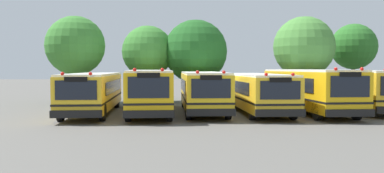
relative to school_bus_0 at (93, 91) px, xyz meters
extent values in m
plane|color=#595651|center=(8.27, -0.01, -1.35)|extent=(160.00, 160.00, 0.00)
cube|color=yellow|center=(0.00, 0.03, -0.02)|extent=(2.41, 10.53, 1.95)
cube|color=white|center=(0.00, 0.03, 1.01)|extent=(2.37, 10.32, 0.12)
cube|color=black|center=(0.00, -5.31, -0.82)|extent=(2.46, 0.16, 0.36)
cube|color=black|center=(0.00, -5.26, 0.33)|extent=(1.97, 0.06, 0.94)
cube|color=black|center=(1.22, 0.33, 0.29)|extent=(0.04, 8.21, 0.70)
cube|color=black|center=(-1.22, 0.33, 0.29)|extent=(0.04, 8.21, 0.70)
cube|color=black|center=(0.00, 0.03, -0.41)|extent=(2.44, 10.64, 0.10)
sphere|color=red|center=(0.67, -5.09, 1.11)|extent=(0.18, 0.18, 0.18)
sphere|color=red|center=(-0.66, -5.09, 1.11)|extent=(0.18, 0.18, 0.18)
cube|color=black|center=(0.00, -5.27, 0.85)|extent=(1.08, 0.08, 0.24)
cylinder|color=black|center=(1.07, -3.84, -0.85)|extent=(0.28, 1.00, 1.00)
cylinder|color=black|center=(-1.06, -3.84, -0.85)|extent=(0.28, 1.00, 1.00)
cylinder|color=black|center=(1.06, 3.49, -0.85)|extent=(0.28, 1.00, 1.00)
cylinder|color=black|center=(-1.07, 3.49, -0.85)|extent=(0.28, 1.00, 1.00)
cube|color=yellow|center=(3.36, -0.11, 0.08)|extent=(2.63, 10.89, 2.14)
cube|color=white|center=(3.36, -0.11, 1.21)|extent=(2.58, 10.68, 0.12)
cube|color=black|center=(3.47, -5.60, -0.82)|extent=(2.46, 0.21, 0.36)
cube|color=black|center=(3.47, -5.55, 0.46)|extent=(1.98, 0.10, 1.03)
cube|color=black|center=(4.58, 0.22, 0.42)|extent=(0.21, 8.46, 0.77)
cube|color=black|center=(2.13, 0.17, 0.42)|extent=(0.21, 8.46, 0.77)
cube|color=black|center=(3.36, -0.11, -0.35)|extent=(2.66, 11.00, 0.10)
sphere|color=red|center=(4.13, -5.37, 1.31)|extent=(0.18, 0.18, 0.18)
sphere|color=red|center=(2.81, -5.40, 1.31)|extent=(0.18, 0.18, 0.18)
cube|color=black|center=(3.47, -5.56, 1.05)|extent=(1.09, 0.10, 0.24)
cylinder|color=black|center=(4.51, -4.11, -0.85)|extent=(0.30, 1.01, 1.00)
cylinder|color=black|center=(2.38, -4.15, -0.85)|extent=(0.30, 1.01, 1.00)
cylinder|color=black|center=(4.35, 3.53, -0.85)|extent=(0.30, 1.01, 1.00)
cylinder|color=black|center=(2.22, 3.49, -0.85)|extent=(0.30, 1.01, 1.00)
cube|color=yellow|center=(6.68, -0.02, 0.01)|extent=(2.67, 10.11, 2.02)
cube|color=white|center=(6.68, -0.02, 1.08)|extent=(2.61, 9.91, 0.12)
cube|color=black|center=(6.54, -5.11, -0.82)|extent=(2.45, 0.22, 0.36)
cube|color=black|center=(6.54, -5.06, 0.38)|extent=(1.97, 0.11, 0.97)
cube|color=black|center=(7.91, 0.25, 0.34)|extent=(0.25, 7.84, 0.73)
cube|color=black|center=(5.46, 0.32, 0.34)|extent=(0.25, 7.84, 0.73)
cube|color=black|center=(6.68, -0.02, -0.39)|extent=(2.69, 10.21, 0.10)
sphere|color=red|center=(7.21, -4.91, 1.18)|extent=(0.18, 0.18, 0.18)
sphere|color=red|center=(5.89, -4.87, 1.18)|extent=(0.18, 0.18, 0.18)
cube|color=black|center=(6.54, -5.07, 0.92)|extent=(1.08, 0.11, 0.24)
cylinder|color=black|center=(7.64, -3.67, -0.85)|extent=(0.31, 1.01, 1.00)
cylinder|color=black|center=(5.52, -3.61, -0.85)|extent=(0.31, 1.01, 1.00)
cylinder|color=black|center=(7.82, 3.18, -0.85)|extent=(0.31, 1.01, 1.00)
cylinder|color=black|center=(5.70, 3.24, -0.85)|extent=(0.31, 1.01, 1.00)
cube|color=yellow|center=(9.98, -0.09, -0.04)|extent=(2.58, 10.90, 1.91)
cube|color=white|center=(9.98, -0.09, 0.97)|extent=(2.52, 10.69, 0.12)
cube|color=black|center=(9.91, -5.60, -0.82)|extent=(2.50, 0.19, 0.36)
cube|color=black|center=(9.91, -5.55, 0.30)|extent=(2.01, 0.08, 0.92)
cube|color=black|center=(11.23, 0.19, 0.26)|extent=(0.14, 8.48, 0.69)
cube|color=black|center=(8.74, 0.22, 0.26)|extent=(0.14, 8.48, 0.69)
cube|color=black|center=(9.98, -0.09, -0.42)|extent=(2.60, 11.01, 0.10)
sphere|color=red|center=(10.59, -5.39, 1.07)|extent=(0.18, 0.18, 0.18)
sphere|color=red|center=(9.24, -5.37, 1.07)|extent=(0.18, 0.18, 0.18)
cube|color=black|center=(9.91, -5.56, 0.81)|extent=(1.10, 0.09, 0.24)
cylinder|color=black|center=(11.02, -4.14, -0.85)|extent=(0.29, 1.00, 1.00)
cylinder|color=black|center=(8.85, -4.12, -0.85)|extent=(0.29, 1.00, 1.00)
cylinder|color=black|center=(11.11, 3.53, -0.85)|extent=(0.29, 1.00, 1.00)
cylinder|color=black|center=(8.94, 3.56, -0.85)|extent=(0.29, 1.00, 1.00)
cube|color=yellow|center=(13.25, -0.15, 0.09)|extent=(2.53, 11.41, 2.18)
cube|color=white|center=(13.25, -0.15, 1.24)|extent=(2.48, 11.18, 0.12)
cube|color=black|center=(13.31, -5.91, -0.82)|extent=(2.47, 0.18, 0.36)
cube|color=black|center=(13.31, -5.86, 0.48)|extent=(1.99, 0.08, 1.04)
cube|color=black|center=(14.48, 0.16, 0.44)|extent=(0.13, 8.88, 0.78)
cube|color=black|center=(12.02, 0.14, 0.44)|extent=(0.13, 8.88, 0.78)
cube|color=black|center=(13.25, -0.15, -0.34)|extent=(2.56, 11.53, 0.10)
sphere|color=red|center=(13.98, -5.69, 1.34)|extent=(0.18, 0.18, 0.18)
sphere|color=red|center=(12.64, -5.70, 1.34)|extent=(0.18, 0.18, 0.18)
cube|color=black|center=(13.31, -5.87, 1.08)|extent=(1.09, 0.09, 0.24)
cylinder|color=black|center=(14.37, -4.43, -0.85)|extent=(0.29, 1.00, 1.00)
cylinder|color=black|center=(12.22, -4.45, -0.85)|extent=(0.29, 1.00, 1.00)
cylinder|color=black|center=(14.29, 3.76, -0.85)|extent=(0.29, 1.00, 1.00)
cylinder|color=black|center=(12.14, 3.74, -0.85)|extent=(0.29, 1.00, 1.00)
cube|color=yellow|center=(16.56, 0.12, 0.07)|extent=(2.68, 9.30, 2.12)
cube|color=white|center=(16.56, 0.12, 1.19)|extent=(2.63, 9.11, 0.12)
cube|color=black|center=(17.84, 0.44, 0.41)|extent=(0.16, 7.22, 0.76)
cube|color=black|center=(15.27, 0.40, 0.41)|extent=(0.16, 7.22, 0.76)
cube|color=black|center=(16.56, 0.12, -0.36)|extent=(2.71, 9.39, 0.10)
cylinder|color=black|center=(15.49, -3.12, -0.85)|extent=(0.30, 1.00, 1.00)
cylinder|color=black|center=(17.64, 2.97, -0.85)|extent=(0.30, 1.00, 1.00)
cylinder|color=black|center=(15.39, 2.93, -0.85)|extent=(0.30, 1.00, 1.00)
cylinder|color=#4C3823|center=(-2.51, 7.58, 0.03)|extent=(0.47, 0.47, 2.75)
sphere|color=#387A2D|center=(-2.51, 7.58, 3.14)|extent=(4.62, 4.62, 4.62)
sphere|color=#387A2D|center=(-2.94, 7.57, 2.86)|extent=(2.94, 2.94, 2.94)
cylinder|color=#4C3823|center=(3.09, 8.12, -0.09)|extent=(0.34, 0.34, 2.52)
sphere|color=#387A2D|center=(3.09, 8.12, 2.73)|extent=(4.15, 4.15, 4.15)
sphere|color=#387A2D|center=(3.36, 7.95, 3.13)|extent=(2.38, 2.38, 2.38)
cylinder|color=#4C3823|center=(6.92, 7.81, -0.26)|extent=(0.30, 0.30, 2.17)
sphere|color=#1E561E|center=(6.92, 7.81, 2.74)|extent=(5.09, 5.09, 5.09)
sphere|color=#1E561E|center=(6.28, 8.09, 2.50)|extent=(3.26, 3.26, 3.26)
cylinder|color=#4C3823|center=(15.71, 7.36, -0.05)|extent=(0.37, 0.37, 2.60)
sphere|color=#478438|center=(15.71, 7.36, 3.10)|extent=(4.94, 4.94, 4.94)
sphere|color=#478438|center=(15.25, 7.49, 3.55)|extent=(3.22, 3.22, 3.22)
cylinder|color=#4C3823|center=(20.84, 9.36, 0.21)|extent=(0.35, 0.35, 3.12)
sphere|color=#286623|center=(20.84, 9.36, 3.26)|extent=(3.96, 3.96, 3.96)
sphere|color=#286623|center=(20.98, 9.51, 3.76)|extent=(2.98, 2.98, 2.98)
camera|label=1|loc=(3.95, -25.46, 1.38)|focal=38.82mm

